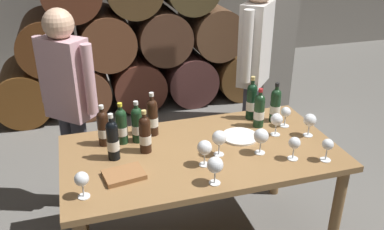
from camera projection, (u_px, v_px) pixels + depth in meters
name	position (u px, v px, depth m)	size (l,w,h in m)	color
barrel_stack	(133.00, 42.00, 4.79)	(3.12, 0.90, 1.69)	brown
stone_pillar	(277.00, 4.00, 4.03)	(0.32, 0.32, 2.60)	gray
dining_table	(201.00, 163.00, 2.59)	(1.70, 0.90, 0.76)	olive
wine_bottle_0	(145.00, 134.00, 2.48)	(0.07, 0.07, 0.28)	black
wine_bottle_1	(137.00, 124.00, 2.60)	(0.07, 0.07, 0.28)	#19381E
wine_bottle_2	(259.00, 110.00, 2.79)	(0.07, 0.07, 0.28)	#19381E
wine_bottle_3	(252.00, 101.00, 2.89)	(0.07, 0.07, 0.32)	black
wine_bottle_4	(113.00, 140.00, 2.40)	(0.07, 0.07, 0.30)	black
wine_bottle_5	(103.00, 128.00, 2.56)	(0.07, 0.07, 0.27)	black
wine_bottle_6	(152.00, 117.00, 2.68)	(0.07, 0.07, 0.30)	black
wine_bottle_7	(275.00, 105.00, 2.86)	(0.07, 0.07, 0.29)	#19381E
wine_bottle_8	(122.00, 126.00, 2.58)	(0.07, 0.07, 0.28)	#19381E
wine_glass_0	(82.00, 180.00, 2.07)	(0.08, 0.08, 0.15)	white
wine_glass_1	(277.00, 120.00, 2.68)	(0.08, 0.08, 0.15)	white
wine_glass_2	(215.00, 165.00, 2.18)	(0.09, 0.09, 0.16)	white
wine_glass_3	(310.00, 121.00, 2.67)	(0.08, 0.08, 0.16)	white
wine_glass_4	(328.00, 145.00, 2.40)	(0.07, 0.07, 0.14)	white
wine_glass_5	(205.00, 148.00, 2.34)	(0.09, 0.09, 0.16)	white
wine_glass_6	(294.00, 144.00, 2.41)	(0.07, 0.07, 0.15)	white
wine_glass_7	(286.00, 113.00, 2.80)	(0.07, 0.07, 0.14)	white
wine_glass_8	(261.00, 136.00, 2.47)	(0.09, 0.09, 0.16)	white
wine_glass_9	(219.00, 138.00, 2.45)	(0.09, 0.09, 0.16)	white
tasting_notebook	(124.00, 175.00, 2.28)	(0.22, 0.16, 0.03)	#936038
serving_plate	(240.00, 136.00, 2.69)	(0.24, 0.24, 0.01)	white
sommelier_presenting	(254.00, 60.00, 3.25)	(0.36, 0.39, 1.72)	#383842
taster_seated_left	(68.00, 96.00, 2.90)	(0.38, 0.37, 1.54)	#383842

